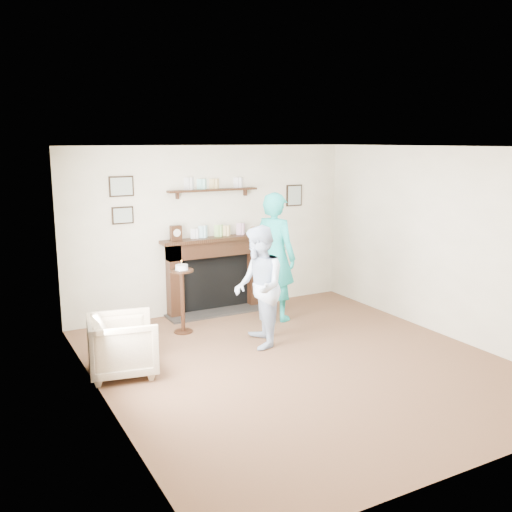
{
  "coord_description": "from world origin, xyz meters",
  "views": [
    {
      "loc": [
        -3.44,
        -5.3,
        2.57
      ],
      "look_at": [
        -0.1,
        0.9,
        1.14
      ],
      "focal_mm": 40.0,
      "sensor_mm": 36.0,
      "label": 1
    }
  ],
  "objects_px": {
    "man": "(259,345)",
    "woman": "(274,318)",
    "pedestal_table": "(182,288)",
    "armchair": "(124,373)"
  },
  "relations": [
    {
      "from": "man",
      "to": "woman",
      "type": "bearing_deg",
      "value": 158.55
    },
    {
      "from": "armchair",
      "to": "man",
      "type": "distance_m",
      "value": 1.76
    },
    {
      "from": "armchair",
      "to": "pedestal_table",
      "type": "xyz_separation_m",
      "value": [
        1.1,
        1.01,
        0.62
      ]
    },
    {
      "from": "armchair",
      "to": "pedestal_table",
      "type": "bearing_deg",
      "value": -37.09
    },
    {
      "from": "man",
      "to": "woman",
      "type": "height_order",
      "value": "woman"
    },
    {
      "from": "man",
      "to": "pedestal_table",
      "type": "xyz_separation_m",
      "value": [
        -0.66,
        0.95,
        0.62
      ]
    },
    {
      "from": "armchair",
      "to": "woman",
      "type": "relative_size",
      "value": 0.4
    },
    {
      "from": "woman",
      "to": "pedestal_table",
      "type": "distance_m",
      "value": 1.54
    },
    {
      "from": "woman",
      "to": "pedestal_table",
      "type": "xyz_separation_m",
      "value": [
        -1.41,
        0.06,
        0.62
      ]
    },
    {
      "from": "armchair",
      "to": "woman",
      "type": "xyz_separation_m",
      "value": [
        2.51,
        0.95,
        0.0
      ]
    }
  ]
}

